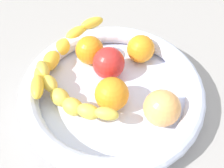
{
  "coord_description": "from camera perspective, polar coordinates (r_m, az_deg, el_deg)",
  "views": [
    {
      "loc": [
        -13.42,
        25.18,
        42.86
      ],
      "look_at": [
        0.0,
        0.0,
        7.52
      ],
      "focal_mm": 38.79,
      "sensor_mm": 36.0,
      "label": 1
    }
  ],
  "objects": [
    {
      "name": "kitchen_counter",
      "position": [
        0.5,
        -0.0,
        -4.32
      ],
      "size": [
        120.0,
        120.0,
        3.0
      ],
      "primitive_type": "cube",
      "color": "#9A9792",
      "rests_on": "ground"
    },
    {
      "name": "orange_mid_left",
      "position": [
        0.44,
        -0.06,
        -2.39
      ],
      "size": [
        6.28,
        6.28,
        6.28
      ],
      "primitive_type": "sphere",
      "color": "orange",
      "rests_on": "fruit_bowl"
    },
    {
      "name": "orange_front",
      "position": [
        0.52,
        6.78,
        8.23
      ],
      "size": [
        5.93,
        5.93,
        5.93
      ],
      "primitive_type": "sphere",
      "color": "orange",
      "rests_on": "fruit_bowl"
    },
    {
      "name": "fruit_bowl",
      "position": [
        0.47,
        -0.0,
        -1.42
      ],
      "size": [
        35.05,
        35.05,
        5.19
      ],
      "color": "silver",
      "rests_on": "kitchen_counter"
    },
    {
      "name": "banana_draped_left",
      "position": [
        0.44,
        -10.29,
        -3.15
      ],
      "size": [
        20.45,
        7.55,
        4.47
      ],
      "color": "#E5C846",
      "rests_on": "fruit_bowl"
    },
    {
      "name": "peach_blush",
      "position": [
        0.43,
        11.67,
        -5.55
      ],
      "size": [
        6.54,
        6.54,
        6.54
      ],
      "primitive_type": "sphere",
      "color": "#F6A85B",
      "rests_on": "fruit_bowl"
    },
    {
      "name": "orange_mid_right",
      "position": [
        0.52,
        -5.27,
        7.92
      ],
      "size": [
        6.06,
        6.06,
        6.06
      ],
      "primitive_type": "sphere",
      "color": "orange",
      "rests_on": "fruit_bowl"
    },
    {
      "name": "banana_draped_right",
      "position": [
        0.52,
        -12.06,
        7.32
      ],
      "size": [
        8.11,
        26.36,
        4.83
      ],
      "color": "yellow",
      "rests_on": "fruit_bowl"
    },
    {
      "name": "tomato_red",
      "position": [
        0.49,
        -0.79,
        4.94
      ],
      "size": [
        6.5,
        6.5,
        6.5
      ],
      "primitive_type": "sphere",
      "color": "red",
      "rests_on": "fruit_bowl"
    }
  ]
}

